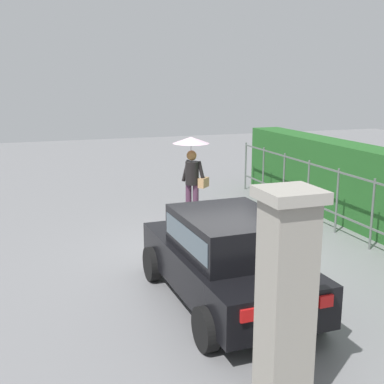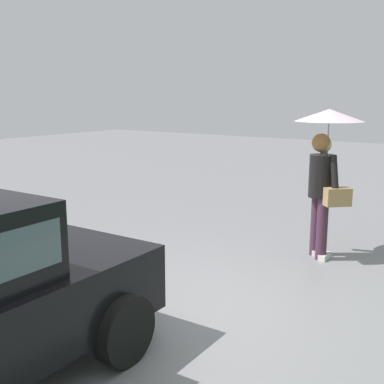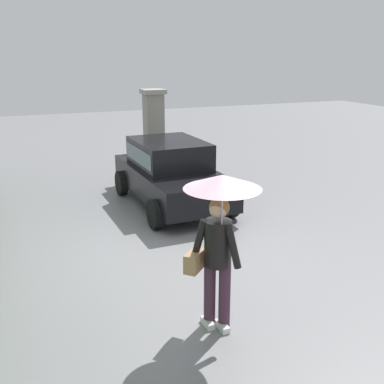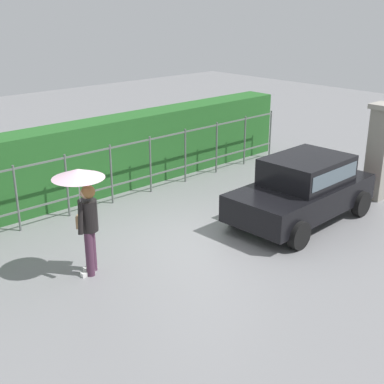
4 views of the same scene
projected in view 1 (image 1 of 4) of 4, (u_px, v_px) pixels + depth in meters
ground_plane at (212, 251)px, 10.34m from camera, size 40.00×40.00×0.00m
car at (227, 255)px, 7.80m from camera, size 3.78×1.94×1.48m
pedestrian at (192, 161)px, 12.60m from camera, size 0.92×0.92×2.04m
gate_pillar at (285, 299)px, 5.24m from camera, size 0.60×0.60×2.42m
fence_section at (354, 204)px, 10.85m from camera, size 11.03×0.05×1.50m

